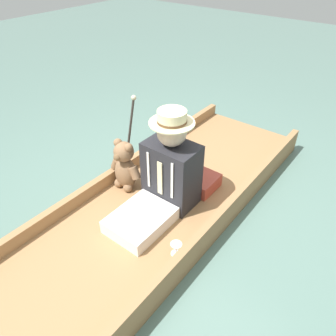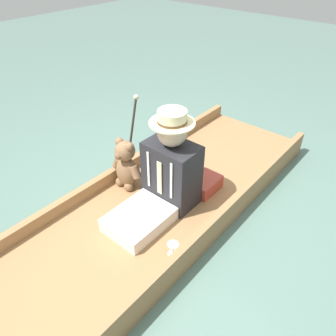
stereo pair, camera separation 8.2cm
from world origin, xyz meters
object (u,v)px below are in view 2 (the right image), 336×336
wine_glass (173,247)px  seated_person (165,175)px  teddy_bear (126,165)px  walking_cane (132,131)px

wine_glass → seated_person: bearing=-43.5°
teddy_bear → wine_glass: (-0.79, 0.33, -0.14)m
wine_glass → teddy_bear: bearing=-22.7°
teddy_bear → seated_person: bearing=-176.3°
seated_person → teddy_bear: 0.42m
teddy_bear → walking_cane: 0.30m
walking_cane → seated_person: bearing=163.3°
walking_cane → wine_glass: bearing=150.0°
seated_person → wine_glass: seated_person is taller
wine_glass → walking_cane: 1.07m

